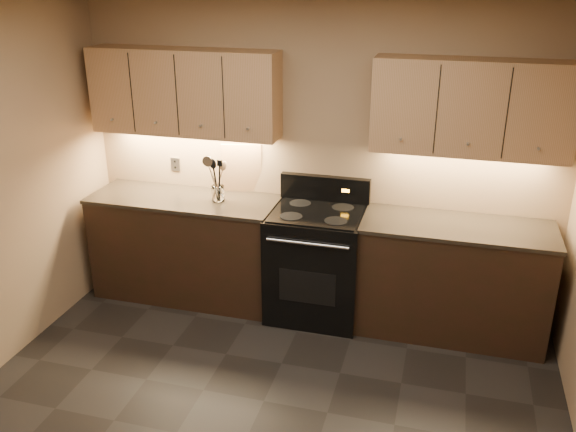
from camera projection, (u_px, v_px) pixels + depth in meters
The scene contains 15 objects.
ceiling at pixel (226, 3), 2.79m from camera, with size 4.00×4.00×0.00m, color silver.
wall_back at pixel (317, 156), 5.07m from camera, with size 4.00×0.04×2.60m, color #9A805B.
counter_left at pixel (187, 246), 5.38m from camera, with size 1.62×0.62×0.93m.
counter_right at pixel (452, 279), 4.82m from camera, with size 1.46×0.62×0.93m.
stove at pixel (317, 262), 5.07m from camera, with size 0.76×0.68×1.14m.
upper_cab_left at pixel (184, 92), 5.01m from camera, with size 1.60×0.30×0.70m, color tan.
upper_cab_right at pixel (471, 108), 4.45m from camera, with size 1.44×0.30×0.70m, color tan.
outlet_plate at pixel (175, 164), 5.45m from camera, with size 0.09×0.01×0.12m, color #B2B5BA.
utensil_crock at pixel (218, 194), 5.11m from camera, with size 0.12×0.12×0.13m.
cutting_board at pixel (242, 168), 5.26m from camera, with size 0.34×0.02×0.43m, color tan.
wooden_spoon at pixel (213, 180), 5.07m from camera, with size 0.06×0.06×0.33m, color tan, non-canonical shape.
black_spoon at pixel (218, 179), 5.09m from camera, with size 0.06×0.06×0.34m, color black, non-canonical shape.
black_turner at pixel (218, 180), 5.03m from camera, with size 0.08×0.08×0.35m, color black, non-canonical shape.
steel_spatula at pixel (221, 178), 5.06m from camera, with size 0.08×0.08×0.37m, color silver, non-canonical shape.
steel_skimmer at pixel (219, 179), 5.03m from camera, with size 0.09×0.09×0.36m, color silver, non-canonical shape.
Camera 1 is at (1.05, -2.77, 2.75)m, focal length 38.00 mm.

